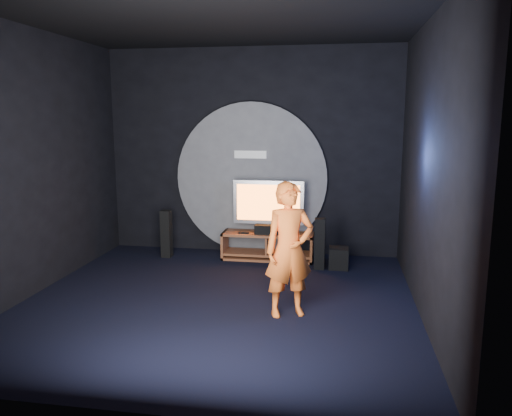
{
  "coord_description": "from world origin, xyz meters",
  "views": [
    {
      "loc": [
        1.49,
        -5.94,
        2.35
      ],
      "look_at": [
        0.32,
        1.05,
        1.05
      ],
      "focal_mm": 35.0,
      "sensor_mm": 36.0,
      "label": 1
    }
  ],
  "objects_px": {
    "tower_speaker_left": "(167,234)",
    "tower_speaker_right": "(320,244)",
    "media_console": "(268,248)",
    "player": "(289,250)",
    "subwoofer": "(339,258)",
    "tv": "(268,204)"
  },
  "relations": [
    {
      "from": "tower_speaker_left",
      "to": "tower_speaker_right",
      "type": "relative_size",
      "value": 1.0
    },
    {
      "from": "media_console",
      "to": "player",
      "type": "distance_m",
      "value": 2.46
    },
    {
      "from": "tower_speaker_right",
      "to": "subwoofer",
      "type": "distance_m",
      "value": 0.39
    },
    {
      "from": "tv",
      "to": "tower_speaker_left",
      "type": "bearing_deg",
      "value": -173.23
    },
    {
      "from": "tower_speaker_right",
      "to": "subwoofer",
      "type": "xyz_separation_m",
      "value": [
        0.3,
        0.07,
        -0.24
      ]
    },
    {
      "from": "tower_speaker_left",
      "to": "subwoofer",
      "type": "xyz_separation_m",
      "value": [
        2.88,
        -0.19,
        -0.24
      ]
    },
    {
      "from": "tower_speaker_left",
      "to": "tower_speaker_right",
      "type": "bearing_deg",
      "value": -5.74
    },
    {
      "from": "tv",
      "to": "player",
      "type": "bearing_deg",
      "value": -76.18
    },
    {
      "from": "player",
      "to": "subwoofer",
      "type": "bearing_deg",
      "value": 50.54
    },
    {
      "from": "media_console",
      "to": "player",
      "type": "xyz_separation_m",
      "value": [
        0.58,
        -2.31,
        0.61
      ]
    },
    {
      "from": "tower_speaker_left",
      "to": "subwoofer",
      "type": "distance_m",
      "value": 2.9
    },
    {
      "from": "tv",
      "to": "tower_speaker_left",
      "type": "relative_size",
      "value": 1.46
    },
    {
      "from": "media_console",
      "to": "tv",
      "type": "distance_m",
      "value": 0.73
    },
    {
      "from": "subwoofer",
      "to": "tv",
      "type": "bearing_deg",
      "value": 161.49
    },
    {
      "from": "media_console",
      "to": "tower_speaker_right",
      "type": "height_order",
      "value": "tower_speaker_right"
    },
    {
      "from": "tower_speaker_left",
      "to": "subwoofer",
      "type": "relative_size",
      "value": 2.43
    },
    {
      "from": "subwoofer",
      "to": "player",
      "type": "xyz_separation_m",
      "value": [
        -0.59,
        -1.99,
        0.64
      ]
    },
    {
      "from": "media_console",
      "to": "player",
      "type": "relative_size",
      "value": 0.94
    },
    {
      "from": "subwoofer",
      "to": "tower_speaker_left",
      "type": "bearing_deg",
      "value": 176.23
    },
    {
      "from": "tv",
      "to": "tower_speaker_right",
      "type": "height_order",
      "value": "tv"
    },
    {
      "from": "tower_speaker_right",
      "to": "player",
      "type": "distance_m",
      "value": 1.98
    },
    {
      "from": "tv",
      "to": "player",
      "type": "distance_m",
      "value": 2.46
    }
  ]
}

